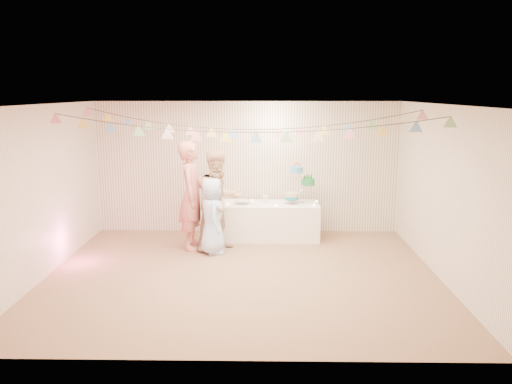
{
  "coord_description": "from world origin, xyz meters",
  "views": [
    {
      "loc": [
        0.33,
        -7.29,
        2.78
      ],
      "look_at": [
        0.2,
        0.8,
        1.15
      ],
      "focal_mm": 35.0,
      "sensor_mm": 36.0,
      "label": 1
    }
  ],
  "objects_px": {
    "table": "(270,221)",
    "cake_stand": "(299,181)",
    "person_adult_b": "(219,201)",
    "person_child": "(212,216)",
    "person_adult_a": "(192,195)"
  },
  "relations": [
    {
      "from": "person_adult_a",
      "to": "person_adult_b",
      "type": "height_order",
      "value": "person_adult_a"
    },
    {
      "from": "person_child",
      "to": "person_adult_b",
      "type": "bearing_deg",
      "value": -37.55
    },
    {
      "from": "table",
      "to": "person_child",
      "type": "bearing_deg",
      "value": -138.88
    },
    {
      "from": "cake_stand",
      "to": "person_child",
      "type": "distance_m",
      "value": 1.87
    },
    {
      "from": "person_adult_a",
      "to": "person_child",
      "type": "height_order",
      "value": "person_adult_a"
    },
    {
      "from": "cake_stand",
      "to": "person_adult_b",
      "type": "distance_m",
      "value": 1.65
    },
    {
      "from": "table",
      "to": "person_child",
      "type": "height_order",
      "value": "person_child"
    },
    {
      "from": "person_adult_b",
      "to": "person_child",
      "type": "distance_m",
      "value": 0.32
    },
    {
      "from": "person_adult_b",
      "to": "person_child",
      "type": "relative_size",
      "value": 1.35
    },
    {
      "from": "table",
      "to": "person_adult_b",
      "type": "height_order",
      "value": "person_adult_b"
    },
    {
      "from": "table",
      "to": "person_adult_a",
      "type": "relative_size",
      "value": 0.95
    },
    {
      "from": "table",
      "to": "person_child",
      "type": "relative_size",
      "value": 1.39
    },
    {
      "from": "table",
      "to": "cake_stand",
      "type": "xyz_separation_m",
      "value": [
        0.55,
        0.05,
        0.77
      ]
    },
    {
      "from": "table",
      "to": "cake_stand",
      "type": "distance_m",
      "value": 0.95
    },
    {
      "from": "table",
      "to": "cake_stand",
      "type": "bearing_deg",
      "value": 5.19
    }
  ]
}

